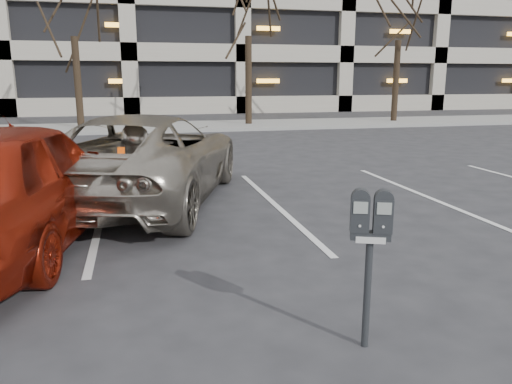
% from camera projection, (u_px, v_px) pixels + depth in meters
% --- Properties ---
extents(ground, '(140.00, 140.00, 0.00)m').
position_uv_depth(ground, '(213.00, 260.00, 5.86)').
color(ground, '#28282B').
rests_on(ground, ground).
extents(sidewalk, '(80.00, 4.00, 0.12)m').
position_uv_depth(sidewalk, '(156.00, 127.00, 21.01)').
color(sidewalk, gray).
rests_on(sidewalk, ground).
extents(stall_lines, '(16.90, 5.20, 0.00)m').
position_uv_depth(stall_lines, '(101.00, 215.00, 7.72)').
color(stall_lines, silver).
rests_on(stall_lines, ground).
extents(parking_meter, '(0.34, 0.23, 1.25)m').
position_uv_depth(parking_meter, '(371.00, 231.00, 3.76)').
color(parking_meter, black).
rests_on(parking_meter, ground).
extents(suv_silver, '(4.10, 5.91, 1.50)m').
position_uv_depth(suv_silver, '(146.00, 158.00, 8.54)').
color(suv_silver, '#A79E8E').
rests_on(suv_silver, ground).
extents(car_red, '(2.80, 5.09, 1.64)m').
position_uv_depth(car_red, '(9.00, 183.00, 6.14)').
color(car_red, maroon).
rests_on(car_red, ground).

